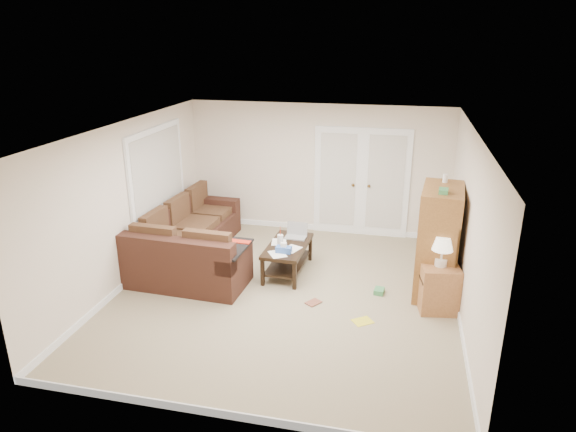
% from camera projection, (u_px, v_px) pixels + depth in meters
% --- Properties ---
extents(floor, '(5.50, 5.50, 0.00)m').
position_uv_depth(floor, '(286.00, 293.00, 7.77)').
color(floor, tan).
rests_on(floor, ground).
extents(ceiling, '(5.00, 5.50, 0.02)m').
position_uv_depth(ceiling, '(286.00, 129.00, 6.93)').
color(ceiling, white).
rests_on(ceiling, wall_back).
extents(wall_left, '(0.02, 5.50, 2.50)m').
position_uv_depth(wall_left, '(127.00, 204.00, 7.87)').
color(wall_left, '#F0E1D0').
rests_on(wall_left, floor).
extents(wall_right, '(0.02, 5.50, 2.50)m').
position_uv_depth(wall_right, '(468.00, 230.00, 6.83)').
color(wall_right, '#F0E1D0').
rests_on(wall_right, floor).
extents(wall_back, '(5.00, 0.02, 2.50)m').
position_uv_depth(wall_back, '(318.00, 169.00, 9.88)').
color(wall_back, '#F0E1D0').
rests_on(wall_back, floor).
extents(wall_front, '(5.00, 0.02, 2.50)m').
position_uv_depth(wall_front, '(220.00, 312.00, 4.83)').
color(wall_front, '#F0E1D0').
rests_on(wall_front, floor).
extents(baseboards, '(5.00, 5.50, 0.10)m').
position_uv_depth(baseboards, '(286.00, 291.00, 7.75)').
color(baseboards, silver).
rests_on(baseboards, floor).
extents(french_doors, '(1.80, 0.05, 2.13)m').
position_uv_depth(french_doors, '(361.00, 183.00, 9.74)').
color(french_doors, silver).
rests_on(french_doors, floor).
extents(window_left, '(0.05, 1.92, 1.42)m').
position_uv_depth(window_left, '(157.00, 169.00, 8.68)').
color(window_left, silver).
rests_on(window_left, wall_left).
extents(sectional_sofa, '(1.97, 2.97, 0.89)m').
position_uv_depth(sectional_sofa, '(189.00, 245.00, 8.66)').
color(sectional_sofa, '#3E2117').
rests_on(sectional_sofa, floor).
extents(coffee_table, '(0.65, 1.22, 0.82)m').
position_uv_depth(coffee_table, '(288.00, 257.00, 8.40)').
color(coffee_table, black).
rests_on(coffee_table, floor).
extents(tv_armoire, '(0.66, 1.08, 1.77)m').
position_uv_depth(tv_armoire, '(438.00, 241.00, 7.55)').
color(tv_armoire, '#915C2C').
rests_on(tv_armoire, floor).
extents(side_cabinet, '(0.59, 0.59, 1.10)m').
position_uv_depth(side_cabinet, '(438.00, 284.00, 7.22)').
color(side_cabinet, '#A2693B').
rests_on(side_cabinet, floor).
extents(space_heater, '(0.12, 0.10, 0.28)m').
position_uv_depth(space_heater, '(425.00, 239.00, 9.45)').
color(space_heater, white).
rests_on(space_heater, floor).
extents(floor_magazine, '(0.34, 0.32, 0.01)m').
position_uv_depth(floor_magazine, '(363.00, 321.00, 7.02)').
color(floor_magazine, yellow).
rests_on(floor_magazine, floor).
extents(floor_greenbox, '(0.16, 0.20, 0.08)m').
position_uv_depth(floor_greenbox, '(379.00, 291.00, 7.77)').
color(floor_greenbox, '#3F8B50').
rests_on(floor_greenbox, floor).
extents(floor_book, '(0.26, 0.27, 0.02)m').
position_uv_depth(floor_book, '(310.00, 301.00, 7.55)').
color(floor_book, brown).
rests_on(floor_book, floor).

